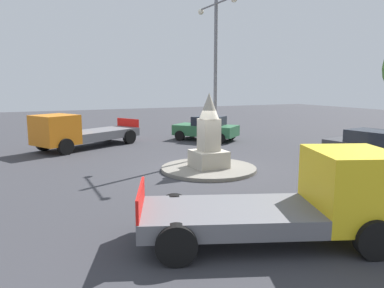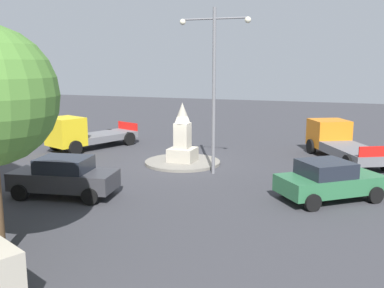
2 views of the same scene
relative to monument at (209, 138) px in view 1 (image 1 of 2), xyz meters
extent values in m
plane|color=#38383D|center=(0.00, 0.00, -1.35)|extent=(80.00, 80.00, 0.00)
cylinder|color=gray|center=(0.00, 0.00, -1.28)|extent=(3.95, 3.95, 0.14)
cube|color=#B2AA99|center=(0.00, 0.00, -0.86)|extent=(1.32, 1.32, 0.69)
cube|color=#B2AA99|center=(0.00, 0.00, 0.14)|extent=(0.74, 0.74, 1.32)
cone|color=#B2AA99|center=(0.00, 0.00, 1.33)|extent=(0.81, 0.81, 1.06)
cylinder|color=slate|center=(-2.12, 1.46, 2.48)|extent=(0.16, 0.16, 7.66)
cylinder|color=slate|center=(-2.88, 1.46, 5.81)|extent=(1.53, 0.08, 0.08)
cylinder|color=slate|center=(-1.36, 1.46, 5.81)|extent=(1.53, 0.08, 0.08)
sphere|color=#F2EACC|center=(-3.65, 1.46, 5.71)|extent=(0.28, 0.28, 0.28)
cube|color=#38383D|center=(2.38, 6.86, -0.68)|extent=(4.31, 2.32, 0.70)
cube|color=#1E232D|center=(2.34, 6.85, -0.05)|extent=(2.18, 1.84, 0.55)
cylinder|color=black|center=(1.10, 5.80, -1.03)|extent=(0.67, 0.32, 0.64)
cylinder|color=black|center=(0.83, 7.45, -1.03)|extent=(0.67, 0.32, 0.64)
cube|color=#2D6B42|center=(-7.53, 3.78, -0.70)|extent=(4.24, 3.91, 0.66)
cube|color=#1E232D|center=(-7.35, 3.93, -0.09)|extent=(2.45, 2.44, 0.56)
cylinder|color=black|center=(-8.03, 2.20, -1.03)|extent=(0.64, 0.57, 0.64)
cylinder|color=black|center=(-9.18, 3.64, -1.03)|extent=(0.64, 0.57, 0.64)
cylinder|color=black|center=(-5.87, 3.93, -1.03)|extent=(0.64, 0.57, 0.64)
cylinder|color=black|center=(-7.02, 5.37, -1.03)|extent=(0.64, 0.57, 0.64)
cube|color=orange|center=(-7.05, -5.32, -0.15)|extent=(2.63, 2.60, 1.55)
cube|color=slate|center=(-8.48, -2.61, -0.69)|extent=(3.71, 4.66, 0.49)
cube|color=red|center=(-9.45, -0.76, -0.19)|extent=(1.70, 0.93, 0.50)
cylinder|color=black|center=(-6.13, -4.95, -0.93)|extent=(0.64, 0.87, 0.84)
cylinder|color=black|center=(-7.88, -5.86, -0.93)|extent=(0.64, 0.87, 0.84)
cylinder|color=black|center=(-8.19, -1.04, -0.93)|extent=(0.64, 0.87, 0.84)
cylinder|color=black|center=(-9.93, -1.95, -0.93)|extent=(0.64, 0.87, 0.84)
cube|color=yellow|center=(7.48, -0.36, -0.10)|extent=(2.47, 2.31, 1.66)
cube|color=slate|center=(6.45, -2.96, -0.73)|extent=(3.28, 4.36, 0.40)
cube|color=red|center=(5.74, -4.75, -0.28)|extent=(1.79, 0.76, 0.50)
cylinder|color=black|center=(6.58, 0.07, -0.93)|extent=(0.57, 0.88, 0.84)
cylinder|color=black|center=(8.42, -0.66, -0.93)|extent=(0.57, 0.88, 0.84)
cylinder|color=black|center=(5.09, -3.68, -0.93)|extent=(0.57, 0.88, 0.84)
cylinder|color=black|center=(6.94, -4.41, -0.93)|extent=(0.57, 0.88, 0.84)
camera|label=1|loc=(13.20, -7.06, 2.18)|focal=34.45mm
camera|label=2|loc=(-7.99, 20.76, 3.87)|focal=40.64mm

